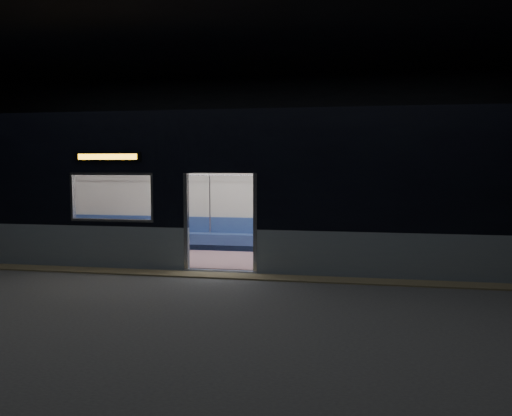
% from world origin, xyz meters
% --- Properties ---
extents(station_floor, '(24.00, 14.00, 0.01)m').
position_xyz_m(station_floor, '(0.00, 0.00, -0.01)').
color(station_floor, '#47494C').
rests_on(station_floor, ground).
extents(station_envelope, '(24.00, 14.00, 5.00)m').
position_xyz_m(station_envelope, '(0.00, 0.00, 3.66)').
color(station_envelope, black).
rests_on(station_envelope, station_floor).
extents(tactile_strip, '(22.80, 0.50, 0.03)m').
position_xyz_m(tactile_strip, '(0.00, 0.55, 0.01)').
color(tactile_strip, '#8C7F59').
rests_on(tactile_strip, station_floor).
extents(metro_car, '(18.00, 3.04, 3.35)m').
position_xyz_m(metro_car, '(-0.00, 2.54, 1.85)').
color(metro_car, '#8899A2').
rests_on(metro_car, station_floor).
extents(passenger, '(0.38, 0.64, 1.29)m').
position_xyz_m(passenger, '(4.80, 3.55, 0.77)').
color(passenger, black).
rests_on(passenger, metro_car).
extents(handbag, '(0.28, 0.25, 0.14)m').
position_xyz_m(handbag, '(4.79, 3.34, 0.66)').
color(handbag, black).
rests_on(handbag, passenger).
extents(transit_map, '(0.98, 0.03, 0.64)m').
position_xyz_m(transit_map, '(5.00, 3.85, 1.47)').
color(transit_map, white).
rests_on(transit_map, metro_car).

